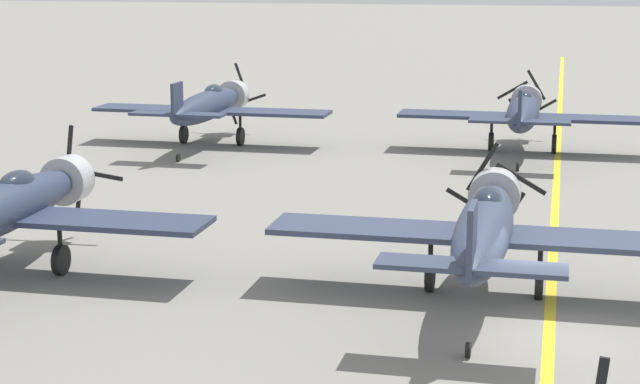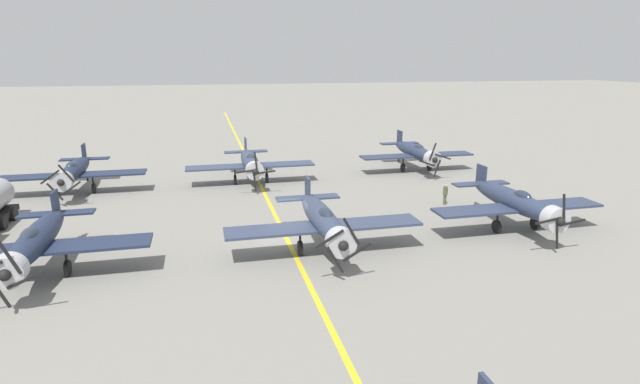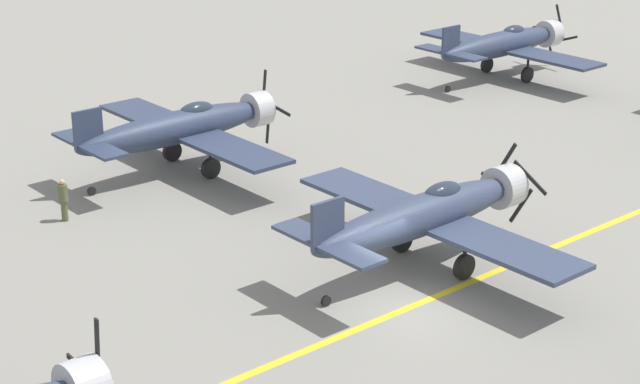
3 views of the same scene
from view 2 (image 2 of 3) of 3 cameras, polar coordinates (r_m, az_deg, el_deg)
ground_plane at (r=33.49m, az=-3.90°, el=-5.20°), size 400.00×400.00×0.00m
taxiway_stripe at (r=33.48m, az=-3.90°, el=-5.19°), size 0.30×160.00×0.01m
airplane_mid_right at (r=31.12m, az=-29.77°, el=-4.92°), size 12.00×9.98×3.70m
airplane_near_right at (r=48.69m, az=-26.28°, el=2.18°), size 12.00×9.98×3.65m
airplane_mid_center at (r=30.50m, az=0.34°, el=-3.22°), size 12.00×9.98×3.65m
airplane_near_center at (r=47.90m, az=-7.99°, el=3.42°), size 12.00×9.98×3.80m
airplane_near_left at (r=53.47m, az=10.87°, el=4.51°), size 12.00×9.98×3.73m
airplane_mid_left at (r=36.83m, az=21.42°, el=-1.05°), size 12.00×9.98×3.79m
ground_crew_walking at (r=41.73m, az=14.12°, el=-0.17°), size 0.37×0.37×1.70m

